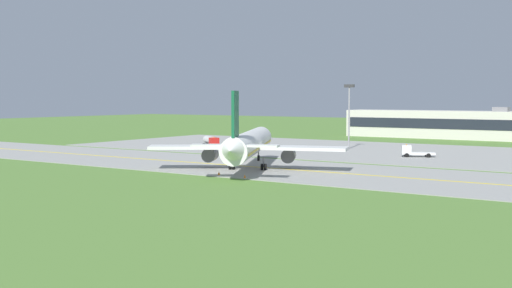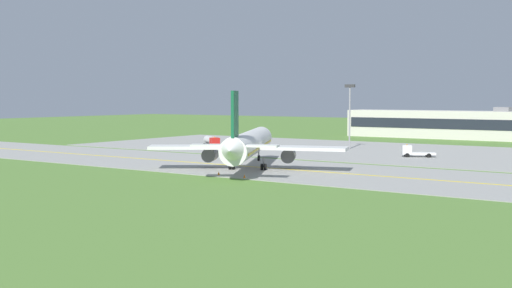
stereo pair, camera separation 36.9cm
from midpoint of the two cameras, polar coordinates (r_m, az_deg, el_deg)
name	(u,v)px [view 1 (the left image)]	position (r m, az deg, el deg)	size (l,w,h in m)	color
ground_plane	(222,165)	(112.22, -3.08, -1.88)	(500.00, 500.00, 0.00)	#517A33
taxiway_strip	(222,165)	(112.22, -3.08, -1.85)	(240.00, 28.00, 0.10)	gray
apron_pad	(373,151)	(143.59, 10.28, -0.60)	(140.00, 52.00, 0.10)	gray
taxiway_centreline	(222,165)	(112.21, -3.08, -1.83)	(220.00, 0.60, 0.01)	yellow
airplane_lead	(249,144)	(105.32, -0.74, -0.01)	(30.58, 36.88, 12.70)	white
service_truck_baggage	(413,151)	(130.14, 13.62, -0.64)	(6.65, 4.66, 2.59)	silver
service_truck_fuel	(211,141)	(152.07, -4.08, 0.28)	(6.19, 4.87, 2.65)	red
terminal_building	(455,125)	(191.69, 17.13, 1.64)	(63.05, 10.18, 9.12)	beige
apron_light_mast	(349,108)	(147.68, 8.16, 3.16)	(2.40, 0.50, 14.70)	gray
traffic_cone_near_edge	(245,177)	(93.58, -1.11, -2.90)	(0.44, 0.44, 0.60)	orange
traffic_cone_mid_edge	(219,173)	(97.59, -3.41, -2.61)	(0.44, 0.44, 0.60)	orange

